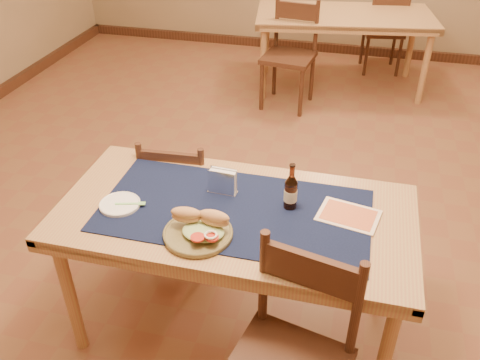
% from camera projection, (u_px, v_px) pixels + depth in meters
% --- Properties ---
extents(room, '(6.04, 7.04, 2.84)m').
position_uv_depth(room, '(273.00, 14.00, 2.56)').
color(room, brown).
rests_on(room, ground).
extents(main_table, '(1.60, 0.80, 0.75)m').
position_uv_depth(main_table, '(235.00, 225.00, 2.32)').
color(main_table, tan).
rests_on(main_table, ground).
extents(placemat, '(1.20, 0.60, 0.01)m').
position_uv_depth(placemat, '(235.00, 210.00, 2.27)').
color(placemat, '#0F1739').
rests_on(placemat, main_table).
extents(baseboard, '(6.00, 7.00, 0.10)m').
position_uv_depth(baseboard, '(266.00, 223.00, 3.31)').
color(baseboard, '#432517').
rests_on(baseboard, ground).
extents(back_table, '(1.78, 1.08, 0.75)m').
position_uv_depth(back_table, '(344.00, 22.00, 4.89)').
color(back_table, tan).
rests_on(back_table, ground).
extents(chair_main_far, '(0.41, 0.41, 0.84)m').
position_uv_depth(chair_main_far, '(181.00, 195.00, 2.91)').
color(chair_main_far, '#432517').
rests_on(chair_main_far, ground).
extents(chair_back_near, '(0.49, 0.49, 0.95)m').
position_uv_depth(chair_back_near, '(290.00, 53.00, 4.66)').
color(chair_back_near, '#432517').
rests_on(chair_back_near, ground).
extents(chair_back_far, '(0.46, 0.46, 0.87)m').
position_uv_depth(chair_back_far, '(384.00, 30.00, 5.36)').
color(chair_back_far, '#432517').
rests_on(chair_back_far, ground).
extents(sandwich_plate, '(0.29, 0.29, 0.11)m').
position_uv_depth(sandwich_plate, '(200.00, 229.00, 2.11)').
color(sandwich_plate, brown).
rests_on(sandwich_plate, placemat).
extents(side_plate, '(0.18, 0.18, 0.02)m').
position_uv_depth(side_plate, '(120.00, 204.00, 2.29)').
color(side_plate, white).
rests_on(side_plate, placemat).
extents(fork, '(0.14, 0.05, 0.00)m').
position_uv_depth(fork, '(133.00, 204.00, 2.28)').
color(fork, '#8BE47D').
rests_on(fork, side_plate).
extents(beer_bottle, '(0.06, 0.06, 0.23)m').
position_uv_depth(beer_bottle, '(291.00, 192.00, 2.24)').
color(beer_bottle, '#461E0C').
rests_on(beer_bottle, placemat).
extents(napkin_holder, '(0.14, 0.06, 0.12)m').
position_uv_depth(napkin_holder, '(222.00, 182.00, 2.35)').
color(napkin_holder, white).
rests_on(napkin_holder, placemat).
extents(menu_card, '(0.29, 0.24, 0.01)m').
position_uv_depth(menu_card, '(349.00, 215.00, 2.23)').
color(menu_card, '#FCDDBE').
rests_on(menu_card, placemat).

